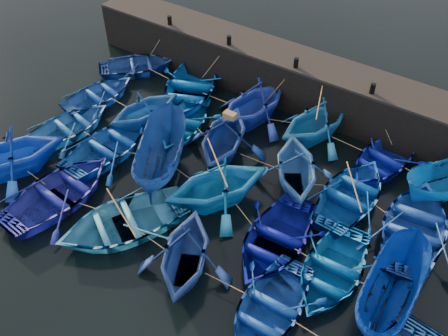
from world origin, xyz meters
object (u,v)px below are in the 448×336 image
Objects in this scene: wooden_crate at (230,115)px; boat_8 at (183,123)px; boat_20 at (10,152)px; boat_0 at (137,65)px; boat_13 at (70,126)px.

boat_8 is at bearing 172.11° from wooden_crate.
wooden_crate is at bearing 69.88° from boat_20.
boat_0 is 9.68m from boat_20.
boat_8 is 0.99× the size of boat_13.
boat_13 is 3.52m from boat_20.
boat_8 is at bearing -132.32° from boat_13.
boat_8 is 5.65m from boat_13.
wooden_crate is (7.62, 6.35, 1.30)m from boat_20.
boat_0 is 6.17m from boat_8.
boat_8 is at bearing -164.73° from boat_0.
boat_20 is (0.99, -9.59, 0.80)m from boat_0.
boat_20 is at bearing 138.29° from boat_0.
boat_8 is (5.49, -2.81, 0.01)m from boat_0.
boat_13 is at bearing 141.07° from boat_0.
boat_0 is at bearing 125.97° from boat_20.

